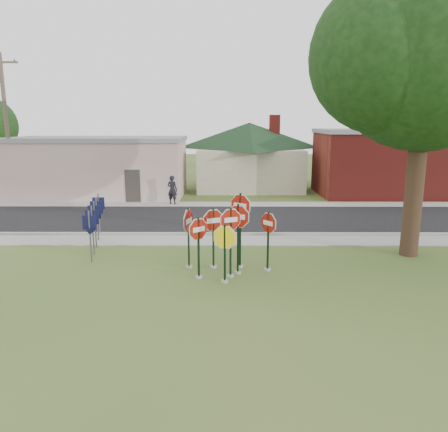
{
  "coord_description": "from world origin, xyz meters",
  "views": [
    {
      "loc": [
        0.13,
        -13.42,
        5.25
      ],
      "look_at": [
        0.06,
        2.0,
        1.92
      ],
      "focal_mm": 35.0,
      "sensor_mm": 36.0,
      "label": 1
    }
  ],
  "objects_px": {
    "stop_sign_center": "(231,233)",
    "stop_sign_yellow": "(225,247)",
    "pedestrian": "(172,190)",
    "utility_pole_near": "(7,126)",
    "stop_sign_left": "(198,240)",
    "oak_tree": "(427,50)"
  },
  "relations": [
    {
      "from": "stop_sign_yellow",
      "to": "utility_pole_near",
      "type": "xyz_separation_m",
      "value": [
        -14.1,
        14.82,
        3.73
      ]
    },
    {
      "from": "stop_sign_center",
      "to": "oak_tree",
      "type": "xyz_separation_m",
      "value": [
        7.21,
        2.6,
        6.27
      ]
    },
    {
      "from": "stop_sign_left",
      "to": "pedestrian",
      "type": "distance_m",
      "value": 13.73
    },
    {
      "from": "stop_sign_center",
      "to": "pedestrian",
      "type": "xyz_separation_m",
      "value": [
        -3.6,
        13.37,
        -0.58
      ]
    },
    {
      "from": "stop_sign_yellow",
      "to": "pedestrian",
      "type": "height_order",
      "value": "stop_sign_yellow"
    },
    {
      "from": "stop_sign_yellow",
      "to": "pedestrian",
      "type": "distance_m",
      "value": 14.3
    },
    {
      "from": "oak_tree",
      "to": "utility_pole_near",
      "type": "height_order",
      "value": "oak_tree"
    },
    {
      "from": "oak_tree",
      "to": "pedestrian",
      "type": "relative_size",
      "value": 6.24
    },
    {
      "from": "stop_sign_yellow",
      "to": "stop_sign_left",
      "type": "bearing_deg",
      "value": 155.81
    },
    {
      "from": "stop_sign_center",
      "to": "stop_sign_yellow",
      "type": "relative_size",
      "value": 1.21
    },
    {
      "from": "stop_sign_center",
      "to": "stop_sign_left",
      "type": "relative_size",
      "value": 1.14
    },
    {
      "from": "stop_sign_center",
      "to": "pedestrian",
      "type": "bearing_deg",
      "value": 105.07
    },
    {
      "from": "utility_pole_near",
      "to": "pedestrian",
      "type": "bearing_deg",
      "value": -4.99
    },
    {
      "from": "utility_pole_near",
      "to": "pedestrian",
      "type": "relative_size",
      "value": 5.12
    },
    {
      "from": "stop_sign_center",
      "to": "stop_sign_yellow",
      "type": "bearing_deg",
      "value": -110.38
    },
    {
      "from": "stop_sign_left",
      "to": "utility_pole_near",
      "type": "xyz_separation_m",
      "value": [
        -13.2,
        14.42,
        3.62
      ]
    },
    {
      "from": "stop_sign_yellow",
      "to": "oak_tree",
      "type": "height_order",
      "value": "oak_tree"
    },
    {
      "from": "stop_sign_left",
      "to": "oak_tree",
      "type": "relative_size",
      "value": 0.19
    },
    {
      "from": "stop_sign_yellow",
      "to": "stop_sign_left",
      "type": "height_order",
      "value": "stop_sign_left"
    },
    {
      "from": "stop_sign_left",
      "to": "stop_sign_yellow",
      "type": "bearing_deg",
      "value": -24.19
    },
    {
      "from": "stop_sign_yellow",
      "to": "stop_sign_center",
      "type": "bearing_deg",
      "value": 69.62
    },
    {
      "from": "stop_sign_center",
      "to": "stop_sign_yellow",
      "type": "xyz_separation_m",
      "value": [
        -0.19,
        -0.52,
        -0.33
      ]
    }
  ]
}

